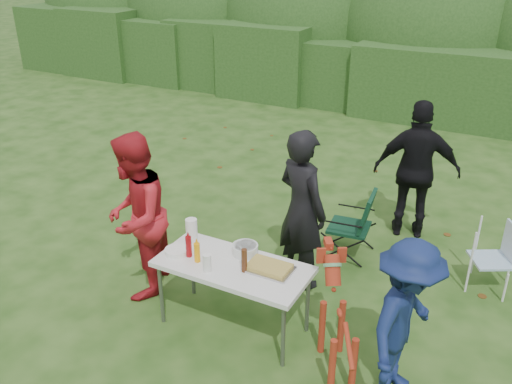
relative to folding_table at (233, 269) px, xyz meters
The scene contains 20 objects.
ground 0.75m from the folding_table, 162.94° to the left, with size 80.00×80.00×0.00m, color #1E4211.
hedge_row 8.09m from the folding_table, 91.99° to the left, with size 22.00×1.40×1.70m, color #23471C.
shrub_backdrop 9.73m from the folding_table, 91.66° to the left, with size 20.00×2.60×3.20m, color #3D6628.
folding_table is the anchor object (origin of this frame).
person_cook 1.12m from the folding_table, 76.70° to the left, with size 0.67×0.44×1.83m, color black.
person_red_jacket 1.25m from the folding_table, behind, with size 0.89×0.69×1.83m, color #B31B25.
person_black_puffy 2.97m from the folding_table, 68.13° to the left, with size 1.07×0.45×1.82m, color black.
child 1.69m from the folding_table, ahead, with size 0.96×0.55×1.49m, color #122051.
dog 1.15m from the folding_table, ahead, with size 1.04×0.42×0.99m, color #9A2C17, non-canonical shape.
camping_chair 1.95m from the folding_table, 73.41° to the left, with size 0.55×0.55×0.88m, color #0E3320, non-canonical shape.
lawn_chair 2.94m from the folding_table, 41.60° to the left, with size 0.46×0.46×0.78m, color #4A8AB5, non-canonical shape.
food_tray 0.37m from the folding_table, 12.54° to the left, with size 0.45×0.30×0.02m, color #B7B7BA.
focaccia_bread 0.37m from the folding_table, 12.54° to the left, with size 0.40×0.26×0.04m, color #B79D46.
mustard_bottle 0.38m from the folding_table, 161.24° to the right, with size 0.06×0.06×0.20m, color #F69D0A.
ketchup_bottle 0.49m from the folding_table, behind, with size 0.06×0.06×0.22m, color maroon.
beer_bottle 0.24m from the folding_table, 17.88° to the right, with size 0.06×0.06×0.24m, color #47230F.
paper_towel_roll 0.64m from the folding_table, 163.43° to the left, with size 0.12×0.12×0.26m, color white.
cup_stack 0.30m from the folding_table, 126.22° to the right, with size 0.08×0.08×0.18m, color white.
pasta_bowl 0.25m from the folding_table, 87.46° to the left, with size 0.26×0.26×0.10m, color silver.
plate_stack 0.61m from the folding_table, behind, with size 0.24×0.24×0.05m, color white.
Camera 1 is at (2.55, -3.88, 3.60)m, focal length 38.00 mm.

